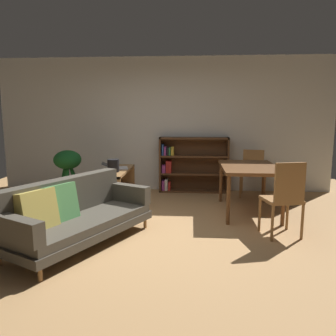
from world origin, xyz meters
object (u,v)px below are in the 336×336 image
(desk_speaker, at_px, (113,166))
(dining_chair_far, at_px, (285,195))
(bookshelf, at_px, (190,165))
(fabric_couch, at_px, (74,214))
(media_console, at_px, (118,188))
(potted_floor_plant, at_px, (68,169))
(dining_table, at_px, (249,170))
(dining_chair_near, at_px, (253,170))
(open_laptop, at_px, (116,167))

(desk_speaker, height_order, dining_chair_far, dining_chair_far)
(bookshelf, bearing_deg, dining_chair_far, -64.20)
(fabric_couch, relative_size, desk_speaker, 9.79)
(media_console, relative_size, potted_floor_plant, 1.38)
(potted_floor_plant, height_order, dining_chair_far, dining_chair_far)
(bookshelf, bearing_deg, potted_floor_plant, -157.93)
(dining_table, xyz_separation_m, dining_chair_near, (0.26, 1.10, -0.17))
(dining_table, relative_size, bookshelf, 0.98)
(dining_chair_near, relative_size, dining_chair_far, 0.90)
(fabric_couch, height_order, potted_floor_plant, potted_floor_plant)
(media_console, distance_m, desk_speaker, 0.47)
(open_laptop, bearing_deg, dining_chair_far, -30.37)
(open_laptop, height_order, bookshelf, bookshelf)
(fabric_couch, relative_size, dining_chair_far, 2.06)
(dining_chair_near, bearing_deg, dining_table, -103.34)
(desk_speaker, distance_m, bookshelf, 1.86)
(open_laptop, bearing_deg, potted_floor_plant, 171.57)
(dining_table, bearing_deg, media_console, 173.60)
(fabric_couch, xyz_separation_m, dining_table, (2.33, 1.48, 0.31))
(open_laptop, relative_size, dining_chair_far, 0.51)
(media_console, height_order, dining_chair_far, dining_chair_far)
(open_laptop, xyz_separation_m, dining_chair_far, (2.49, -1.46, -0.10))
(media_console, height_order, open_laptop, open_laptop)
(fabric_couch, relative_size, dining_chair_near, 2.29)
(dining_chair_near, bearing_deg, bookshelf, 165.98)
(fabric_couch, xyz_separation_m, dining_chair_near, (2.59, 2.59, 0.14))
(fabric_couch, distance_m, potted_floor_plant, 2.16)
(potted_floor_plant, height_order, dining_chair_near, potted_floor_plant)
(potted_floor_plant, bearing_deg, fabric_couch, -67.61)
(media_console, relative_size, dining_chair_far, 1.29)
(media_console, xyz_separation_m, potted_floor_plant, (-0.97, 0.26, 0.29))
(dining_chair_near, xyz_separation_m, dining_chair_far, (0.00, -2.19, 0.04))
(media_console, bearing_deg, potted_floor_plant, 164.89)
(fabric_couch, distance_m, desk_speaker, 1.57)
(dining_table, bearing_deg, bookshelf, 123.83)
(fabric_couch, distance_m, open_laptop, 1.88)
(media_console, distance_m, open_laptop, 0.38)
(open_laptop, height_order, dining_chair_far, dining_chair_far)
(dining_table, distance_m, dining_chair_far, 1.13)
(media_console, xyz_separation_m, desk_speaker, (-0.02, -0.21, 0.43))
(potted_floor_plant, xyz_separation_m, dining_chair_near, (3.41, 0.60, -0.08))
(dining_table, xyz_separation_m, dining_chair_far, (0.26, -1.09, -0.13))
(desk_speaker, distance_m, dining_chair_far, 2.71)
(media_console, distance_m, potted_floor_plant, 1.05)
(open_laptop, bearing_deg, media_console, -67.62)
(potted_floor_plant, distance_m, bookshelf, 2.38)
(potted_floor_plant, xyz_separation_m, dining_table, (3.15, -0.51, 0.09))
(dining_chair_near, distance_m, bookshelf, 1.24)
(potted_floor_plant, height_order, dining_table, potted_floor_plant)
(dining_table, bearing_deg, open_laptop, 170.56)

